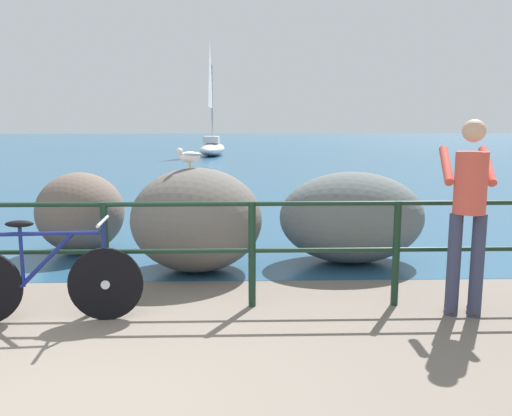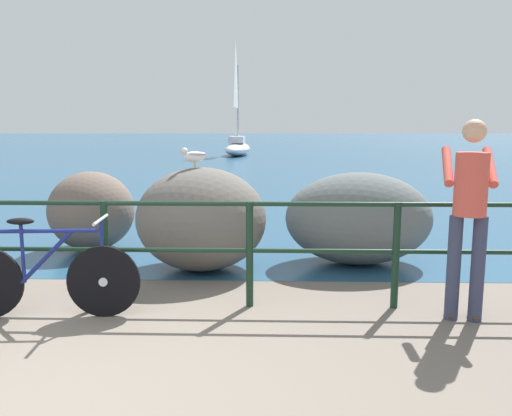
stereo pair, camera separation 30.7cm
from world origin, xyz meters
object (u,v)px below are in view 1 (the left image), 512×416
Objects in this scene: breakwater_boulder_main at (197,220)px; seagull at (189,156)px; bicycle at (46,279)px; breakwater_boulder_left at (80,212)px; sailboat at (212,143)px; person_at_railing at (469,208)px; breakwater_boulder_right at (352,217)px.

breakwater_boulder_main is 0.76m from seagull.
bicycle is 1.44× the size of breakwater_boulder_left.
sailboat reaches higher than breakwater_boulder_left.
person_at_railing reaches higher than breakwater_boulder_left.
breakwater_boulder_left is (-1.66, 0.98, -0.07)m from breakwater_boulder_main.
sailboat reaches higher than bicycle.
person_at_railing is at bearing 124.67° from seagull.
breakwater_boulder_right is (-0.64, 1.90, -0.42)m from person_at_railing.
breakwater_boulder_left is at bearing 96.01° from bicycle.
breakwater_boulder_main is 0.25× the size of sailboat.
sailboat is at bearing 85.45° from bicycle.
seagull reaches higher than breakwater_boulder_right.
person_at_railing is 3.09m from seagull.
person_at_railing is at bearing -168.47° from sailboat.
breakwater_boulder_left is 22.04m from sailboat.
breakwater_boulder_main is 1.32× the size of breakwater_boulder_left.
breakwater_boulder_main is 4.64× the size of seagull.
person_at_railing is 24.83m from sailboat.
breakwater_boulder_right reaches higher than breakwater_boulder_left.
sailboat is (-2.97, 22.67, 0.13)m from breakwater_boulder_right.
seagull is (1.12, 1.64, 0.98)m from bicycle.
breakwater_boulder_left is (-4.23, 2.54, -0.45)m from person_at_railing.
sailboat is at bearing 92.61° from breakwater_boulder_main.
breakwater_boulder_left is at bearing -55.85° from seagull.
bicycle is 0.95× the size of person_at_railing.
sailboat reaches higher than breakwater_boulder_main.
person_at_railing reaches higher than bicycle.
seagull is (1.59, -0.97, 0.83)m from breakwater_boulder_left.
person_at_railing is 5.32× the size of seagull.
seagull is at bearing 51.43° from bicycle.
person_at_railing is (3.76, 0.07, 0.60)m from bicycle.
breakwater_boulder_main is at bearing 49.55° from bicycle.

